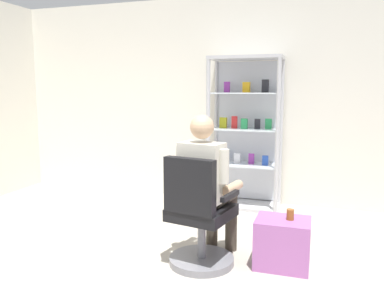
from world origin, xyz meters
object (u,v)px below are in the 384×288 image
(tea_glass, at_px, (290,215))
(seated_shopkeeper, at_px, (208,181))
(office_chair, at_px, (199,222))
(storage_crate, at_px, (282,243))
(display_cabinet_main, at_px, (246,132))

(tea_glass, bearing_deg, seated_shopkeeper, -174.27)
(seated_shopkeeper, xyz_separation_m, tea_glass, (0.70, 0.07, -0.25))
(office_chair, height_order, seated_shopkeeper, seated_shopkeeper)
(tea_glass, bearing_deg, storage_crate, -173.46)
(office_chair, bearing_deg, storage_crate, 18.33)
(office_chair, relative_size, storage_crate, 2.13)
(office_chair, bearing_deg, display_cabinet_main, 88.79)
(seated_shopkeeper, distance_m, tea_glass, 0.75)
(office_chair, relative_size, tea_glass, 10.58)
(display_cabinet_main, height_order, seated_shopkeeper, display_cabinet_main)
(seated_shopkeeper, bearing_deg, office_chair, -101.28)
(display_cabinet_main, distance_m, office_chair, 1.98)
(office_chair, distance_m, tea_glass, 0.77)
(storage_crate, relative_size, tea_glass, 4.96)
(office_chair, bearing_deg, tea_glass, 17.47)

